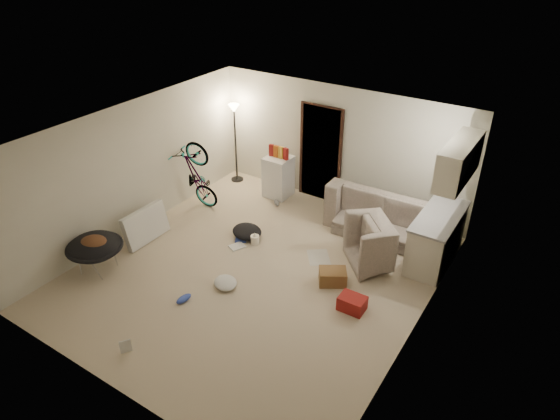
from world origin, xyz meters
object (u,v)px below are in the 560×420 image
Objects in this scene: drink_case_a at (333,277)px; kitchen_counter at (436,239)px; floor_lamp at (235,127)px; saucer_chair at (96,251)px; sofa at (387,216)px; armchair at (386,247)px; bicycle at (198,190)px; drink_case_b at (352,303)px; mini_fridge at (278,176)px; juicer at (255,239)px; tv_box at (146,225)px.

kitchen_counter is at bearing 20.84° from drink_case_a.
floor_lamp is at bearing 172.34° from kitchen_counter.
saucer_chair reaches higher than drink_case_a.
sofa is (-1.07, 0.45, -0.11)m from kitchen_counter.
armchair is 4.05m from bicycle.
kitchen_counter is 3.70× the size of drink_case_b.
bicycle is (-4.73, -0.80, -0.03)m from kitchen_counter.
drink_case_b is (4.10, 1.45, -0.28)m from saucer_chair.
kitchen_counter is 3.67m from mini_fridge.
juicer is at bearing 139.60° from drink_case_a.
armchair is at bearing 35.54° from saucer_chair.
floor_lamp reaches higher than drink_case_a.
saucer_chair is (0.10, -4.07, -0.91)m from floor_lamp.
kitchen_counter is 0.87m from armchair.
drink_case_b is (4.10, 0.31, -0.20)m from tv_box.
armchair is at bearing -19.82° from mini_fridge.
sofa is at bearing 46.57° from saucer_chair.
kitchen_counter is 1.53× the size of armchair.
bicycle is 1.48m from tv_box.
drink_case_a is at bearing -31.19° from floor_lamp.
bicycle reaches higher than drink_case_a.
bicycle is at bearing 163.29° from drink_case_b.
saucer_chair is 4.01× the size of juicer.
drink_case_a is at bearing -8.62° from juicer.
tv_box reaches higher than juicer.
mini_fridge reaches higher than drink_case_b.
saucer_chair is 1.14m from tv_box.
drink_case_a reaches higher than drink_case_b.
drink_case_b is at bearing -68.52° from drink_case_a.
mini_fridge reaches higher than bicycle.
sofa reaches higher than juicer.
kitchen_counter is (4.83, -0.65, -0.87)m from floor_lamp.
mini_fridge reaches higher than juicer.
sofa is 9.63× the size of juicer.
sofa reaches higher than drink_case_a.
drink_case_b is 2.42m from juicer.
bicycle is at bearing 90.00° from saucer_chair.
drink_case_b is at bearing -107.81° from kitchen_counter.
kitchen_counter is at bearing -7.66° from floor_lamp.
juicer is (1.78, -0.49, -0.32)m from bicycle.
tv_box is 2.05m from juicer.
drink_case_b is at bearing -109.76° from bicycle.
mini_fridge is 3.93m from drink_case_b.
drink_case_a is (-1.19, -1.55, -0.31)m from kitchen_counter.
armchair is (4.14, -1.18, -0.99)m from floor_lamp.
drink_case_a is at bearing 27.72° from saucer_chair.
sofa is (3.76, -0.20, -0.98)m from floor_lamp.
sofa is 5.60× the size of drink_case_b.
bicycle is 3.88× the size of drink_case_b.
floor_lamp is 1.21× the size of kitchen_counter.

